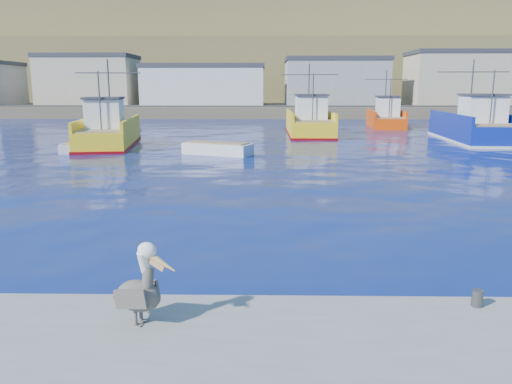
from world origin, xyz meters
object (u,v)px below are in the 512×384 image
Objects in this scene: pelican at (141,289)px; skiff_mid at (218,150)px; boat_orange at (386,118)px; skiff_left at (90,149)px; trawler_yellow_b at (309,123)px; trawler_blue at (474,128)px; trawler_yellow_a at (109,132)px.

skiff_mid is at bearing 92.47° from pelican.
skiff_left is (-24.80, -22.23, -0.79)m from boat_orange.
trawler_yellow_b is 2.36× the size of skiff_mid.
trawler_blue is 38.57m from pelican.
trawler_yellow_b is at bearing -136.13° from boat_orange.
trawler_yellow_a reaches higher than boat_orange.
skiff_left is at bearing 110.88° from pelican.
trawler_yellow_a is 30.97m from pelican.
trawler_yellow_b is at bearing 30.68° from trawler_yellow_a.
trawler_blue reaches higher than boat_orange.
boat_orange is 28.03m from skiff_mid.
trawler_blue is 1.35× the size of boat_orange.
pelican reaches higher than skiff_mid.
trawler_yellow_a is at bearing 108.08° from pelican.
skiff_left is at bearing 175.98° from skiff_mid.
boat_orange is at bearing 41.87° from skiff_left.
trawler_blue is at bearing 8.13° from trawler_yellow_a.
trawler_blue is 2.56× the size of skiff_mid.
skiff_left is 2.77× the size of pelican.
pelican is (-19.05, -33.54, 0.02)m from trawler_blue.
pelican is at bearing -87.53° from skiff_mid.
trawler_yellow_b is 8.01× the size of pelican.
pelican is at bearing -69.12° from skiff_left.
trawler_blue reaches higher than skiff_mid.
boat_orange reaches higher than skiff_left.
boat_orange is at bearing 36.05° from trawler_yellow_a.
boat_orange is at bearing 43.87° from trawler_yellow_b.
trawler_yellow_b is 12.58m from boat_orange.
boat_orange is at bearing 54.58° from skiff_mid.
boat_orange is 49.85m from pelican.
trawler_yellow_b is (15.72, 9.32, 0.04)m from trawler_yellow_a.
pelican reaches higher than skiff_left.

